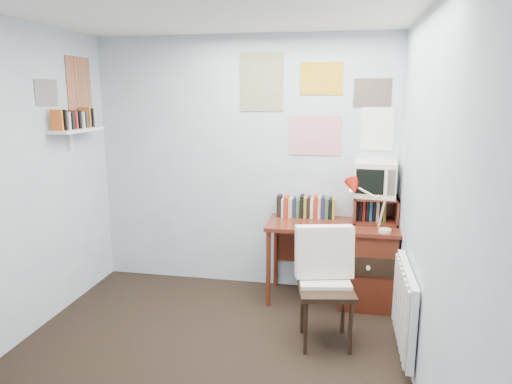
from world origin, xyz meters
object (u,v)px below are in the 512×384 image
Objects in this scene: desk at (360,261)px; crt_tv at (376,177)px; radiator at (405,307)px; desk_chair at (326,290)px; desk_lamp at (386,210)px; wall_shelf at (77,130)px; tv_riser at (375,209)px.

desk is 3.22× the size of crt_tv.
crt_tv reaches higher than radiator.
radiator is at bearing -22.04° from desk_chair.
wall_shelf is at bearing -158.94° from desk_lamp.
desk_lamp is at bearing -77.25° from tv_riser.
tv_riser is (0.40, 0.92, 0.44)m from desk_chair.
desk is 1.94× the size of wall_shelf.
desk_lamp is (0.47, 0.61, 0.51)m from desk_chair.
wall_shelf is (-2.29, 0.43, 1.17)m from desk_chair.
crt_tv is 0.60× the size of wall_shelf.
crt_tv is 1.32m from radiator.
desk_chair reaches higher than desk.
tv_riser is 1.07× the size of crt_tv.
crt_tv is at bearing 117.03° from tv_riser.
tv_riser is at bearing 99.28° from radiator.
desk_lamp is at bearing -46.34° from desk.
wall_shelf reaches higher than desk.
radiator is (0.10, -0.73, -0.54)m from desk_lamp.
crt_tv is at bearing 57.16° from desk_chair.
desk is at bearing -137.04° from tv_riser.
desk is at bearing 107.24° from radiator.
tv_riser reaches higher than radiator.
crt_tv reaches higher than desk_lamp.
desk is at bearing 150.94° from desk_lamp.
desk is at bearing 60.46° from desk_chair.
radiator is at bearing -74.84° from crt_tv.
desk_lamp is 2.84m from wall_shelf.
wall_shelf is (-2.76, -0.18, 0.66)m from desk_lamp.
desk_chair is 2.26× the size of desk_lamp.
desk_lamp reaches higher than desk.
wall_shelf is at bearing -169.68° from tv_riser.
desk_chair is at bearing -113.77° from tv_riser.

